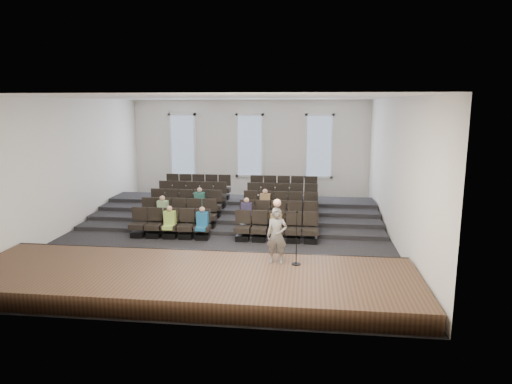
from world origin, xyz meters
The scene contains 14 objects.
ground centered at (0.00, 0.00, 0.00)m, with size 14.00×14.00×0.00m, color black.
ceiling centered at (0.00, 0.00, 5.01)m, with size 12.00×14.00×0.02m, color white.
wall_back centered at (0.00, 7.02, 2.50)m, with size 12.00×0.04×5.00m, color white.
wall_front centered at (0.00, -7.02, 2.50)m, with size 12.00×0.04×5.00m, color white.
wall_left centered at (-6.02, 0.00, 2.50)m, with size 0.04×14.00×5.00m, color white.
wall_right centered at (6.02, 0.00, 2.50)m, with size 0.04×14.00×5.00m, color white.
stage centered at (0.00, -5.10, 0.25)m, with size 11.80×3.60×0.50m, color #4C3620.
stage_lip centered at (0.00, -3.33, 0.25)m, with size 11.80×0.06×0.52m, color black.
risers centered at (0.00, 3.17, 0.20)m, with size 11.80×4.80×0.60m.
seating_rows centered at (0.00, 1.54, 0.68)m, with size 6.80×4.70×1.67m.
windows centered at (0.00, 6.95, 2.70)m, with size 8.44×0.10×3.24m.
audience centered at (-0.36, 0.30, 0.81)m, with size 4.85×2.64×1.10m.
speaker centered at (2.20, -4.14, 1.27)m, with size 0.56×0.37×1.54m, color slate.
mic_stand centered at (2.73, -4.22, 0.95)m, with size 0.25×0.25×1.50m.
Camera 1 is at (3.03, -16.04, 4.78)m, focal length 32.00 mm.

